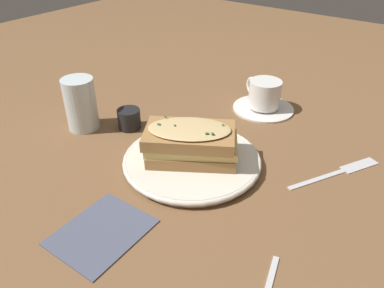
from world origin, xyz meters
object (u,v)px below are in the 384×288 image
object	(u,v)px
dinner_plate	(192,160)
water_glass	(81,104)
napkin	(101,232)
condiment_pot	(129,119)
sandwich	(191,143)
fork	(344,170)
teacup_with_saucer	(264,98)

from	to	relation	value
dinner_plate	water_glass	size ratio (longest dim) A/B	2.28
napkin	condiment_pot	distance (m)	0.30
dinner_plate	water_glass	world-z (taller)	water_glass
sandwich	fork	xyz separation A→B (m)	(-0.15, 0.23, -0.05)
fork	sandwich	bearing A→B (deg)	-118.98
sandwich	teacup_with_saucer	bearing A→B (deg)	179.47
sandwich	water_glass	bearing A→B (deg)	-84.51
dinner_plate	water_glass	xyz separation A→B (m)	(0.03, -0.26, 0.05)
dinner_plate	teacup_with_saucer	size ratio (longest dim) A/B	1.80
sandwich	dinner_plate	bearing A→B (deg)	151.98
teacup_with_saucer	napkin	world-z (taller)	teacup_with_saucer
fork	water_glass	bearing A→B (deg)	-132.21
water_glass	napkin	distance (m)	0.32
sandwich	fork	distance (m)	0.28
condiment_pot	teacup_with_saucer	bearing A→B (deg)	142.70
sandwich	condiment_pot	bearing A→B (deg)	-99.39
sandwich	teacup_with_saucer	size ratio (longest dim) A/B	1.32
sandwich	napkin	world-z (taller)	sandwich
fork	condiment_pot	xyz separation A→B (m)	(0.12, -0.41, 0.02)
dinner_plate	condiment_pot	xyz separation A→B (m)	(-0.03, -0.19, 0.01)
napkin	sandwich	bearing A→B (deg)	179.04
teacup_with_saucer	fork	distance (m)	0.26
dinner_plate	condiment_pot	world-z (taller)	condiment_pot
condiment_pot	water_glass	bearing A→B (deg)	-54.84
teacup_with_saucer	water_glass	distance (m)	0.40
teacup_with_saucer	napkin	size ratio (longest dim) A/B	1.04
dinner_plate	teacup_with_saucer	xyz separation A→B (m)	(-0.27, 0.00, 0.02)
sandwich	condiment_pot	size ratio (longest dim) A/B	3.84
fork	condiment_pot	world-z (taller)	condiment_pot
water_glass	condiment_pot	xyz separation A→B (m)	(-0.06, 0.08, -0.03)
sandwich	condiment_pot	distance (m)	0.19
napkin	condiment_pot	size ratio (longest dim) A/B	2.79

